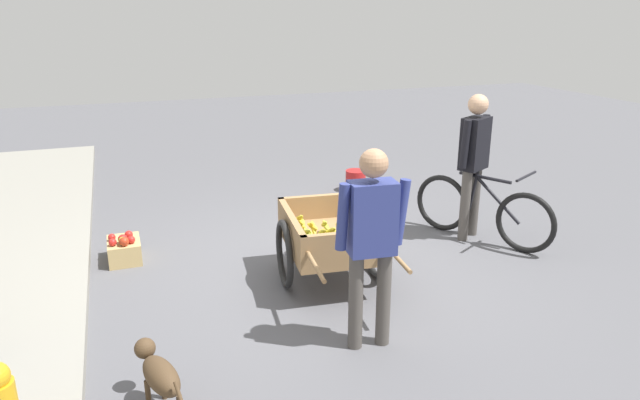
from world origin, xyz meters
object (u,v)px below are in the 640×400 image
dog (159,373)px  fruit_cart (330,238)px  bicycle (482,211)px  plastic_bucket (356,181)px  cyclist_person (474,154)px  vendor_person (372,233)px  apple_crate (124,249)px

dog → fruit_cart: bearing=-50.9°
bicycle → plastic_bucket: bicycle is taller
bicycle → cyclist_person: (0.13, 0.07, 0.62)m
fruit_cart → vendor_person: (-1.13, 0.11, 0.48)m
dog → plastic_bucket: dog is taller
fruit_cart → vendor_person: size_ratio=1.11×
cyclist_person → fruit_cart: bearing=105.7°
cyclist_person → plastic_bucket: (2.06, 0.50, -0.82)m
cyclist_person → dog: bearing=118.0°
bicycle → cyclist_person: bearing=28.4°
dog → plastic_bucket: size_ratio=2.20×
bicycle → dog: (-1.76, 3.62, -0.08)m
bicycle → apple_crate: (0.77, 3.76, -0.22)m
fruit_cart → plastic_bucket: bearing=-27.9°
vendor_person → dog: vendor_person is taller
vendor_person → bicycle: vendor_person is taller
vendor_person → apple_crate: 2.96m
vendor_person → apple_crate: vendor_person is taller
fruit_cart → cyclist_person: size_ratio=1.06×
cyclist_person → apple_crate: size_ratio=3.67×
vendor_person → dog: (-0.24, 1.57, -0.65)m
bicycle → apple_crate: size_ratio=3.38×
vendor_person → dog: bearing=98.6°
plastic_bucket → bicycle: bearing=-165.4°
vendor_person → apple_crate: size_ratio=3.52×
fruit_cart → cyclist_person: (0.53, -1.87, 0.53)m
bicycle → apple_crate: bicycle is taller
vendor_person → cyclist_person: size_ratio=0.96×
plastic_bucket → apple_crate: bearing=114.1°
apple_crate → vendor_person: bearing=-143.2°
fruit_cart → dog: 2.17m
fruit_cart → cyclist_person: 2.01m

